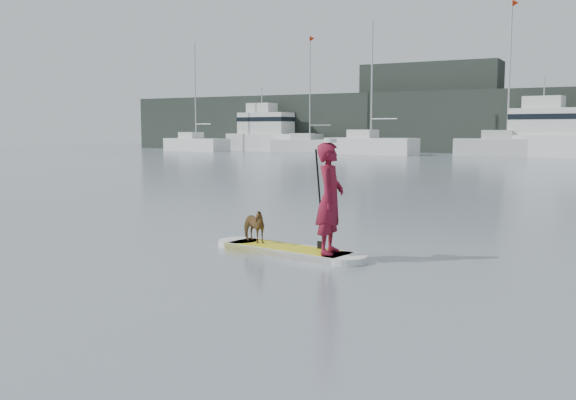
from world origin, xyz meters
The scene contains 14 objects.
ground centered at (0.00, 0.00, 0.00)m, with size 140.00×140.00×0.00m, color slate.
paddleboard centered at (3.04, -1.25, 0.06)m, with size 3.26×1.26×0.12m.
paddler centered at (3.97, -1.42, 1.09)m, with size 0.71×0.47×1.95m, color maroon.
white_cap centered at (3.97, -1.42, 2.10)m, with size 0.22×0.22×0.07m, color silver.
dog centered at (2.17, -1.09, 0.44)m, with size 0.35×0.77×0.65m, color brown.
paddle centered at (3.63, -1.12, 0.80)m, with size 0.10×0.30×2.00m.
sailboat_a centered at (-32.12, 43.71, 0.79)m, with size 8.08×3.93×11.24m.
sailboat_b centered at (-20.25, 46.78, 0.80)m, with size 8.01×3.52×11.50m.
sailboat_c centered at (-12.51, 43.68, 0.89)m, with size 8.64×3.73×12.03m.
sailboat_d centered at (-0.96, 45.86, 0.94)m, with size 9.26×4.50×13.09m.
motor_yacht_a centered at (3.01, 46.33, 1.87)m, with size 11.44×4.73×6.67m.
motor_yacht_b centered at (-25.48, 47.99, 1.88)m, with size 10.29×4.00×6.68m.
shore_mass centered at (0.00, 53.00, 3.00)m, with size 90.00×6.00×6.00m, color black.
shore_building_west centered at (-10.00, 54.00, 4.50)m, with size 14.00×4.00×9.00m, color black.
Camera 1 is at (8.57, -11.57, 2.29)m, focal length 40.00 mm.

